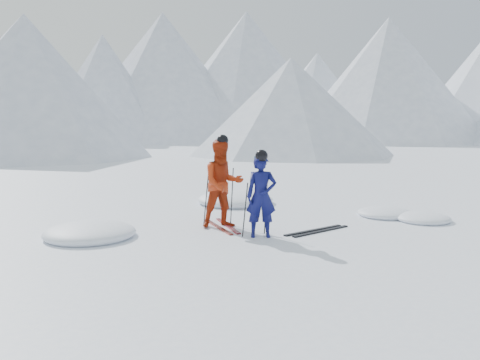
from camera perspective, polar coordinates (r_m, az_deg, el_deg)
name	(u,v)px	position (r m, az deg, el deg)	size (l,w,h in m)	color
ground	(313,226)	(11.73, 8.15, -5.18)	(160.00, 160.00, 0.00)	white
mountain_range	(137,70)	(46.57, -11.50, 12.05)	(106.15, 62.94, 15.53)	#B2BCD1
skier_blue	(261,196)	(10.46, 2.41, -1.83)	(0.62, 0.41, 1.71)	#0C0F49
skier_red	(223,184)	(11.40, -1.95, -0.41)	(0.96, 0.75, 1.98)	#AB2B0D
pole_blue_left	(245,210)	(10.50, 0.57, -3.37)	(0.02, 0.02, 1.14)	black
pole_blue_right	(266,207)	(10.85, 2.92, -3.05)	(0.02, 0.02, 1.14)	black
pole_red_left	(206,198)	(11.55, -3.81, -1.98)	(0.02, 0.02, 1.32)	black
pole_red_right	(232,196)	(11.70, -0.91, -1.85)	(0.02, 0.02, 1.32)	black
ski_worn_left	(218,227)	(11.51, -2.47, -5.27)	(0.09, 1.70, 0.03)	black
ski_worn_right	(228,226)	(11.61, -1.39, -5.16)	(0.09, 1.70, 0.03)	black
ski_loose_a	(313,230)	(11.27, 8.24, -5.61)	(0.09, 1.70, 0.03)	black
ski_loose_b	(321,231)	(11.21, 9.11, -5.69)	(0.09, 1.70, 0.03)	black
snow_lumps	(234,215)	(12.98, -0.69, -3.94)	(9.07, 6.03, 0.48)	white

